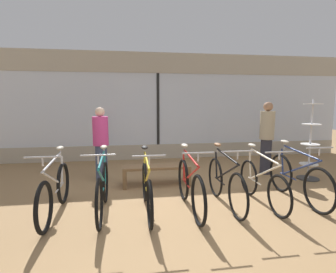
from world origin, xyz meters
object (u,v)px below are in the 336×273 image
(customer_by_window, at_px, (101,143))
(customer_near_rack, at_px, (267,136))
(bicycle_far_right, at_px, (297,178))
(bicycle_right, at_px, (262,183))
(display_bench, at_px, (156,169))
(bicycle_far_left, at_px, (55,191))
(accessory_rack, at_px, (310,147))
(bicycle_center_left, at_px, (147,189))
(bicycle_center_right, at_px, (225,183))
(bicycle_left, at_px, (103,189))
(bicycle_center, at_px, (190,186))

(customer_by_window, bearing_deg, customer_near_rack, -0.90)
(bicycle_far_right, height_order, customer_by_window, customer_by_window)
(bicycle_right, height_order, display_bench, bicycle_right)
(bicycle_far_left, height_order, accessory_rack, accessory_rack)
(accessory_rack, bearing_deg, bicycle_far_right, -133.43)
(display_bench, bearing_deg, bicycle_far_left, -143.96)
(bicycle_center_left, height_order, bicycle_far_right, bicycle_far_right)
(bicycle_center_left, bearing_deg, accessory_rack, 18.29)
(bicycle_center_left, bearing_deg, customer_by_window, 114.85)
(bicycle_center_right, relative_size, display_bench, 1.23)
(display_bench, bearing_deg, bicycle_far_right, -27.98)
(customer_near_rack, bearing_deg, bicycle_left, -154.72)
(bicycle_far_left, bearing_deg, bicycle_center, -3.50)
(bicycle_far_left, distance_m, bicycle_center_left, 1.41)
(bicycle_center_left, xyz_separation_m, bicycle_right, (1.97, 0.03, -0.01))
(bicycle_left, relative_size, customer_by_window, 1.07)
(accessory_rack, bearing_deg, bicycle_far_left, -167.47)
(bicycle_far_left, height_order, customer_by_window, customer_by_window)
(bicycle_far_right, bearing_deg, bicycle_center_right, -178.90)
(bicycle_center_right, bearing_deg, accessory_rack, 25.93)
(bicycle_center, xyz_separation_m, bicycle_center_right, (0.63, 0.09, -0.00))
(display_bench, bearing_deg, bicycle_center_right, -51.59)
(bicycle_center_left, bearing_deg, bicycle_center_right, 2.31)
(customer_by_window, bearing_deg, bicycle_far_right, -27.05)
(bicycle_far_right, bearing_deg, bicycle_center, -176.78)
(bicycle_left, bearing_deg, bicycle_center_right, -0.34)
(accessory_rack, bearing_deg, bicycle_left, -165.16)
(accessory_rack, distance_m, customer_by_window, 4.69)
(customer_near_rack, bearing_deg, bicycle_center_left, -149.02)
(bicycle_center_left, bearing_deg, bicycle_left, 174.61)
(bicycle_center_left, distance_m, display_bench, 1.37)
(display_bench, distance_m, customer_by_window, 1.39)
(bicycle_center_right, relative_size, accessory_rack, 0.96)
(bicycle_far_left, height_order, bicycle_center, bicycle_center)
(bicycle_far_left, relative_size, bicycle_right, 1.06)
(bicycle_far_left, distance_m, accessory_rack, 5.31)
(bicycle_far_left, bearing_deg, customer_by_window, 73.44)
(bicycle_right, xyz_separation_m, accessory_rack, (1.80, 1.22, 0.36))
(bicycle_center, height_order, bicycle_far_right, bicycle_far_right)
(bicycle_right, xyz_separation_m, customer_by_window, (-2.84, 1.86, 0.47))
(bicycle_center_left, height_order, bicycle_center_right, bicycle_center_right)
(bicycle_left, height_order, bicycle_center, bicycle_center)
(customer_by_window, bearing_deg, bicycle_center_left, -65.15)
(bicycle_center, relative_size, display_bench, 1.25)
(accessory_rack, height_order, customer_by_window, accessory_rack)
(customer_by_window, bearing_deg, bicycle_far_left, -106.56)
(bicycle_left, height_order, bicycle_center_right, bicycle_left)
(bicycle_far_right, height_order, accessory_rack, accessory_rack)
(bicycle_far_left, xyz_separation_m, bicycle_right, (3.37, -0.07, -0.01))
(bicycle_center_right, height_order, customer_near_rack, customer_near_rack)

